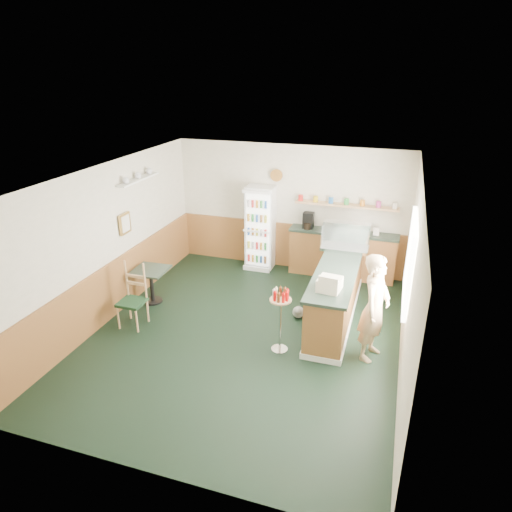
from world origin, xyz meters
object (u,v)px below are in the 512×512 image
at_px(shopkeeper, 375,308).
at_px(condiment_stand, 280,310).
at_px(cash_register, 330,284).
at_px(cafe_table, 151,279).
at_px(drinks_fridge, 260,228).
at_px(display_case, 346,237).
at_px(cafe_chair, 134,293).

relative_size(shopkeeper, condiment_stand, 1.61).
bearing_deg(cash_register, cafe_table, 179.19).
distance_m(shopkeeper, condiment_stand, 1.41).
height_order(drinks_fridge, shopkeeper, drinks_fridge).
xyz_separation_m(display_case, shopkeeper, (0.70, -1.81, -0.40)).
distance_m(cash_register, cafe_table, 3.49).
distance_m(display_case, shopkeeper, 1.98).
height_order(condiment_stand, cafe_chair, cafe_chair).
xyz_separation_m(drinks_fridge, cash_register, (1.95, -2.66, 0.19)).
distance_m(condiment_stand, cafe_table, 2.85).
xyz_separation_m(drinks_fridge, cafe_chair, (-1.34, -2.97, -0.33)).
bearing_deg(cafe_table, cash_register, -7.73).
bearing_deg(cafe_chair, display_case, 31.70).
height_order(cafe_table, cafe_chair, cafe_chair).
xyz_separation_m(drinks_fridge, shopkeeper, (2.65, -2.72, -0.06)).
relative_size(display_case, shopkeeper, 0.51).
relative_size(condiment_stand, cafe_table, 1.56).
distance_m(drinks_fridge, cafe_chair, 3.27).
xyz_separation_m(display_case, cafe_table, (-3.40, -1.28, -0.78)).
height_order(display_case, condiment_stand, display_case).
height_order(drinks_fridge, cafe_chair, drinks_fridge).
distance_m(cash_register, cafe_chair, 3.34).
distance_m(drinks_fridge, cafe_table, 2.67).
bearing_deg(cafe_chair, drinks_fridge, 65.42).
distance_m(condiment_stand, cafe_chair, 2.61).
xyz_separation_m(display_case, cafe_chair, (-3.29, -2.05, -0.67)).
height_order(drinks_fridge, cash_register, drinks_fridge).
height_order(display_case, shopkeeper, shopkeeper).
bearing_deg(cafe_table, drinks_fridge, 56.53).
bearing_deg(shopkeeper, cafe_chair, 109.79).
bearing_deg(display_case, condiment_stand, -108.03).
bearing_deg(condiment_stand, cafe_table, 163.64).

